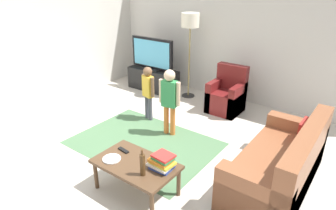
% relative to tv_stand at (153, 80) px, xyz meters
% --- Properties ---
extents(ground, '(7.80, 7.80, 0.00)m').
position_rel_tv_stand_xyz_m(ground, '(1.69, -2.30, -0.24)').
color(ground, beige).
extents(wall_back, '(6.00, 0.12, 2.70)m').
position_rel_tv_stand_xyz_m(wall_back, '(1.69, 0.70, 1.11)').
color(wall_back, silver).
rests_on(wall_back, ground).
extents(wall_left, '(0.12, 6.00, 2.70)m').
position_rel_tv_stand_xyz_m(wall_left, '(-1.31, -2.30, 1.11)').
color(wall_left, silver).
rests_on(wall_left, ground).
extents(area_rug, '(2.20, 1.60, 0.01)m').
position_rel_tv_stand_xyz_m(area_rug, '(1.41, -1.96, -0.24)').
color(area_rug, '#4C724C').
rests_on(area_rug, ground).
extents(tv_stand, '(1.20, 0.44, 0.50)m').
position_rel_tv_stand_xyz_m(tv_stand, '(0.00, 0.00, 0.00)').
color(tv_stand, black).
rests_on(tv_stand, ground).
extents(tv, '(1.10, 0.28, 0.71)m').
position_rel_tv_stand_xyz_m(tv, '(0.00, -0.02, 0.60)').
color(tv, black).
rests_on(tv, tv_stand).
extents(couch, '(0.80, 1.80, 0.86)m').
position_rel_tv_stand_xyz_m(couch, '(3.48, -1.71, 0.05)').
color(couch, brown).
rests_on(couch, ground).
extents(armchair, '(0.60, 0.60, 0.90)m').
position_rel_tv_stand_xyz_m(armchair, '(1.89, -0.04, 0.05)').
color(armchair, maroon).
rests_on(armchair, ground).
extents(floor_lamp, '(0.36, 0.36, 1.78)m').
position_rel_tv_stand_xyz_m(floor_lamp, '(0.87, 0.15, 1.30)').
color(floor_lamp, '#262626').
rests_on(floor_lamp, ground).
extents(child_near_tv, '(0.33, 0.17, 1.00)m').
position_rel_tv_stand_xyz_m(child_near_tv, '(0.91, -1.24, 0.36)').
color(child_near_tv, '#4C4C59').
rests_on(child_near_tv, ground).
extents(child_center, '(0.37, 0.18, 1.12)m').
position_rel_tv_stand_xyz_m(child_center, '(1.55, -1.46, 0.43)').
color(child_center, orange).
rests_on(child_center, ground).
extents(coffee_table, '(1.00, 0.60, 0.42)m').
position_rel_tv_stand_xyz_m(coffee_table, '(2.09, -2.87, 0.13)').
color(coffee_table, '#513823').
rests_on(coffee_table, ground).
extents(book_stack, '(0.29, 0.23, 0.18)m').
position_rel_tv_stand_xyz_m(book_stack, '(2.41, -2.77, 0.26)').
color(book_stack, '#334CA5').
rests_on(book_stack, coffee_table).
extents(bottle, '(0.06, 0.06, 0.32)m').
position_rel_tv_stand_xyz_m(bottle, '(2.31, -2.99, 0.31)').
color(bottle, '#4C3319').
rests_on(bottle, coffee_table).
extents(tv_remote, '(0.17, 0.07, 0.02)m').
position_rel_tv_stand_xyz_m(tv_remote, '(1.79, -2.77, 0.19)').
color(tv_remote, black).
rests_on(tv_remote, coffee_table).
extents(plate, '(0.22, 0.22, 0.02)m').
position_rel_tv_stand_xyz_m(plate, '(1.81, -2.99, 0.18)').
color(plate, white).
rests_on(plate, coffee_table).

